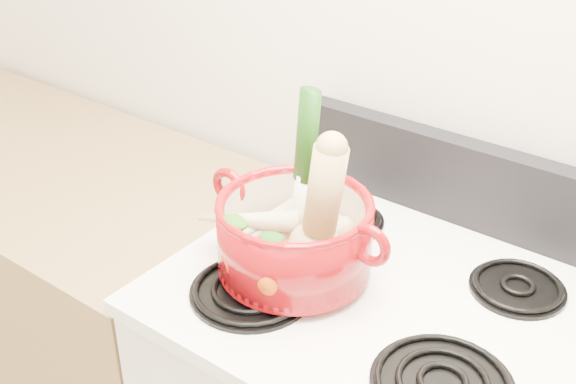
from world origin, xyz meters
The scene contains 21 objects.
wall_back centered at (0.00, 1.75, 1.30)m, with size 3.50×0.02×2.60m, color white.
cooktop centered at (0.00, 1.40, 0.93)m, with size 0.78×0.67×0.03m, color white.
control_backsplash centered at (0.00, 1.70, 1.04)m, with size 0.76×0.05×0.18m, color black.
counter_left centered at (-1.07, 1.40, 0.45)m, with size 1.36×0.65×0.90m, color olive.
burner_front_left centered at (-0.19, 1.24, 0.96)m, with size 0.22×0.22×0.02m, color black.
burner_front_right centered at (0.19, 1.24, 0.96)m, with size 0.22×0.22×0.02m, color black.
burner_back_left centered at (-0.19, 1.54, 0.96)m, with size 0.17×0.17×0.02m, color black.
burner_back_right centered at (0.19, 1.54, 0.96)m, with size 0.17×0.17×0.02m, color black.
dutch_oven centered at (-0.16, 1.33, 1.04)m, with size 0.28×0.28×0.14m, color maroon.
pot_handle_left centered at (-0.32, 1.34, 1.08)m, with size 0.08×0.08×0.02m, color maroon.
pot_handle_right centered at (0.00, 1.33, 1.08)m, with size 0.08×0.08×0.02m, color maroon.
squash centered at (-0.11, 1.32, 1.12)m, with size 0.10×0.10×0.25m, color tan, non-canonical shape.
leek centered at (-0.18, 1.38, 1.15)m, with size 0.05×0.05×0.31m, color white.
ginger centered at (-0.16, 1.42, 1.02)m, with size 0.09×0.07×0.05m, color #D8B584.
parsnip_0 centered at (-0.20, 1.34, 1.02)m, with size 0.04×0.04×0.22m, color beige.
parsnip_1 centered at (-0.25, 1.33, 1.03)m, with size 0.04×0.04×0.18m, color beige.
parsnip_2 centered at (-0.22, 1.38, 1.03)m, with size 0.04×0.04×0.18m, color beige.
parsnip_3 centered at (-0.26, 1.32, 1.04)m, with size 0.05×0.05×0.20m, color beige.
carrot_0 centered at (-0.16, 1.28, 1.01)m, with size 0.03×0.03×0.16m, color #BB4709.
carrot_1 centered at (-0.19, 1.27, 1.02)m, with size 0.03×0.03×0.15m, color red.
carrot_2 centered at (-0.13, 1.28, 1.03)m, with size 0.03×0.03×0.18m, color #C93C0A.
Camera 1 is at (0.49, 0.45, 1.76)m, focal length 45.00 mm.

